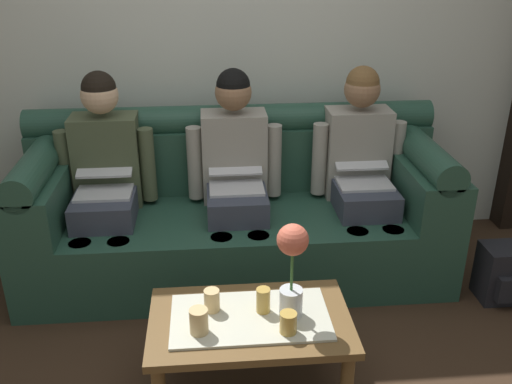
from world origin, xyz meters
TOP-DOWN VIEW (x-y plane):
  - back_wall_patterned at (0.00, 1.70)m, footprint 6.00×0.12m
  - couch at (0.00, 1.17)m, footprint 2.46×0.88m
  - person_left at (-0.75, 1.17)m, footprint 0.56×0.67m
  - person_middle at (0.00, 1.17)m, footprint 0.56×0.67m
  - person_right at (0.75, 1.17)m, footprint 0.56×0.67m
  - coffee_table at (0.00, 0.09)m, footprint 0.87×0.53m
  - flower_vase at (0.17, 0.08)m, footprint 0.13×0.13m
  - cup_near_left at (0.06, 0.12)m, footprint 0.06×0.06m
  - cup_near_right at (-0.16, 0.15)m, footprint 0.07×0.07m
  - cup_far_center at (0.15, -0.03)m, footprint 0.07×0.07m
  - cup_far_left at (-0.22, -0.00)m, footprint 0.08×0.08m
  - backpack_right at (1.49, 0.68)m, footprint 0.29×0.25m

SIDE VIEW (x-z plane):
  - backpack_right at x=1.49m, z-range 0.00..0.33m
  - coffee_table at x=0.00m, z-range 0.14..0.55m
  - couch at x=0.00m, z-range -0.11..0.85m
  - cup_far_center at x=0.15m, z-range 0.41..0.50m
  - cup_near_right at x=-0.16m, z-range 0.41..0.51m
  - cup_far_left at x=-0.22m, z-range 0.41..0.52m
  - cup_near_left at x=0.06m, z-range 0.41..0.52m
  - person_middle at x=0.00m, z-range 0.05..1.27m
  - person_right at x=0.75m, z-range 0.05..1.27m
  - person_left at x=-0.75m, z-range 0.05..1.27m
  - flower_vase at x=0.17m, z-range 0.45..0.88m
  - back_wall_patterned at x=0.00m, z-range 0.00..2.90m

